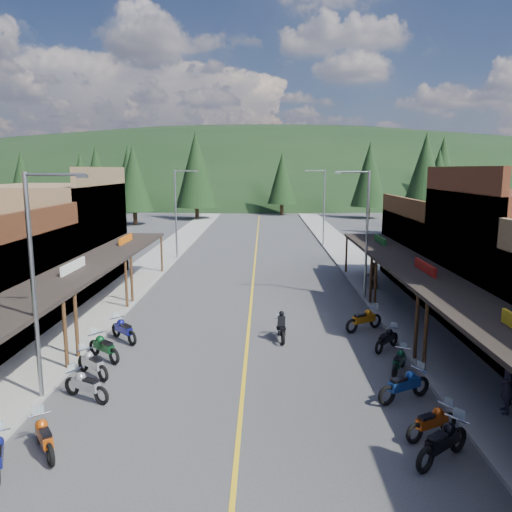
{
  "coord_description": "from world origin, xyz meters",
  "views": [
    {
      "loc": [
        0.74,
        -22.43,
        8.09
      ],
      "look_at": [
        0.31,
        6.59,
        3.0
      ],
      "focal_mm": 35.0,
      "sensor_mm": 36.0,
      "label": 1
    }
  ],
  "objects_px": {
    "shop_east_3": "(454,251)",
    "bike_east_3": "(443,440)",
    "streetlight_0": "(37,277)",
    "pine_9": "(438,182)",
    "bike_east_8": "(364,318)",
    "bike_west_6": "(92,362)",
    "pine_10": "(134,178)",
    "pine_1": "(129,173)",
    "bike_east_5": "(405,384)",
    "pedestrian_east_b": "(373,275)",
    "pine_7": "(96,173)",
    "bike_east_6": "(399,360)",
    "bike_west_8": "(124,329)",
    "pedestrian_east_a": "(507,385)",
    "bike_east_4": "(432,421)",
    "bike_west_4": "(44,435)",
    "streetlight_1": "(177,210)",
    "pine_2": "(196,169)",
    "pine_11": "(425,176)",
    "pine_8": "(81,186)",
    "bike_west_7": "(104,346)",
    "streetlight_2": "(365,229)",
    "bike_east_7": "(387,338)",
    "pine_5": "(442,169)",
    "pine_4": "(369,174)",
    "shop_west_3": "(52,236)",
    "streetlight_3": "(323,204)",
    "bike_west_5": "(86,384)",
    "rider_on_bike": "(281,328)",
    "pine_0": "(22,178)"
  },
  "relations": [
    {
      "from": "pine_2",
      "to": "pine_11",
      "type": "height_order",
      "value": "pine_2"
    },
    {
      "from": "streetlight_0",
      "to": "bike_east_8",
      "type": "distance_m",
      "value": 15.49
    },
    {
      "from": "rider_on_bike",
      "to": "pine_4",
      "type": "bearing_deg",
      "value": 69.69
    },
    {
      "from": "pine_11",
      "to": "bike_east_5",
      "type": "bearing_deg",
      "value": -108.02
    },
    {
      "from": "bike_east_3",
      "to": "pine_5",
      "type": "bearing_deg",
      "value": 121.99
    },
    {
      "from": "pine_10",
      "to": "bike_west_5",
      "type": "relative_size",
      "value": 5.57
    },
    {
      "from": "shop_west_3",
      "to": "pine_2",
      "type": "xyz_separation_m",
      "value": [
        3.78,
        46.7,
        4.47
      ]
    },
    {
      "from": "pine_10",
      "to": "pine_1",
      "type": "bearing_deg",
      "value": 106.7
    },
    {
      "from": "shop_east_3",
      "to": "streetlight_2",
      "type": "height_order",
      "value": "streetlight_2"
    },
    {
      "from": "bike_east_7",
      "to": "bike_east_8",
      "type": "relative_size",
      "value": 0.86
    },
    {
      "from": "streetlight_2",
      "to": "pine_7",
      "type": "distance_m",
      "value": 78.42
    },
    {
      "from": "streetlight_2",
      "to": "streetlight_3",
      "type": "xyz_separation_m",
      "value": [
        0.0,
        22.0,
        0.0
      ]
    },
    {
      "from": "streetlight_1",
      "to": "pine_10",
      "type": "xyz_separation_m",
      "value": [
        -11.05,
        28.0,
        2.32
      ]
    },
    {
      "from": "shop_east_3",
      "to": "bike_east_3",
      "type": "distance_m",
      "value": 22.48
    },
    {
      "from": "bike_east_4",
      "to": "pedestrian_east_b",
      "type": "bearing_deg",
      "value": 144.86
    },
    {
      "from": "pine_9",
      "to": "bike_east_7",
      "type": "xyz_separation_m",
      "value": [
        -17.67,
        -45.85,
        -5.82
      ]
    },
    {
      "from": "streetlight_1",
      "to": "bike_west_6",
      "type": "relative_size",
      "value": 3.88
    },
    {
      "from": "pine_7",
      "to": "pedestrian_east_b",
      "type": "relative_size",
      "value": 6.88
    },
    {
      "from": "pine_2",
      "to": "streetlight_0",
      "type": "bearing_deg",
      "value": -87.27
    },
    {
      "from": "bike_west_6",
      "to": "bike_east_3",
      "type": "relative_size",
      "value": 0.9
    },
    {
      "from": "pine_8",
      "to": "streetlight_1",
      "type": "bearing_deg",
      "value": -50.1
    },
    {
      "from": "streetlight_2",
      "to": "bike_west_6",
      "type": "bearing_deg",
      "value": -137.15
    },
    {
      "from": "streetlight_2",
      "to": "pine_5",
      "type": "relative_size",
      "value": 0.57
    },
    {
      "from": "pine_0",
      "to": "pine_2",
      "type": "xyz_separation_m",
      "value": [
        30.0,
        -4.0,
        1.51
      ]
    },
    {
      "from": "streetlight_0",
      "to": "pine_9",
      "type": "relative_size",
      "value": 0.74
    },
    {
      "from": "bike_east_4",
      "to": "bike_west_4",
      "type": "bearing_deg",
      "value": -113.13
    },
    {
      "from": "streetlight_2",
      "to": "bike_west_8",
      "type": "xyz_separation_m",
      "value": [
        -12.81,
        -7.9,
        -3.83
      ]
    },
    {
      "from": "bike_west_8",
      "to": "bike_east_4",
      "type": "xyz_separation_m",
      "value": [
        11.74,
        -8.44,
        -0.06
      ]
    },
    {
      "from": "bike_east_3",
      "to": "bike_east_5",
      "type": "relative_size",
      "value": 1.02
    },
    {
      "from": "bike_west_6",
      "to": "pine_8",
      "type": "bearing_deg",
      "value": 60.85
    },
    {
      "from": "bike_west_5",
      "to": "bike_east_5",
      "type": "bearing_deg",
      "value": -60.43
    },
    {
      "from": "bike_west_6",
      "to": "bike_east_8",
      "type": "height_order",
      "value": "bike_east_8"
    },
    {
      "from": "bike_east_6",
      "to": "bike_east_8",
      "type": "xyz_separation_m",
      "value": [
        -0.36,
        5.3,
        0.12
      ]
    },
    {
      "from": "bike_west_8",
      "to": "streetlight_1",
      "type": "bearing_deg",
      "value": 49.53
    },
    {
      "from": "shop_west_3",
      "to": "bike_west_6",
      "type": "height_order",
      "value": "shop_west_3"
    },
    {
      "from": "streetlight_0",
      "to": "pedestrian_east_b",
      "type": "bearing_deg",
      "value": 47.24
    },
    {
      "from": "bike_east_5",
      "to": "streetlight_3",
      "type": "bearing_deg",
      "value": 149.57
    },
    {
      "from": "bike_west_8",
      "to": "pedestrian_east_a",
      "type": "xyz_separation_m",
      "value": [
        14.6,
        -7.09,
        0.48
      ]
    },
    {
      "from": "bike_east_4",
      "to": "pine_10",
      "type": "bearing_deg",
      "value": 173.83
    },
    {
      "from": "bike_east_6",
      "to": "rider_on_bike",
      "type": "height_order",
      "value": "rider_on_bike"
    },
    {
      "from": "pine_8",
      "to": "bike_west_7",
      "type": "height_order",
      "value": "pine_8"
    },
    {
      "from": "shop_east_3",
      "to": "pine_1",
      "type": "bearing_deg",
      "value": 122.75
    },
    {
      "from": "bike_east_5",
      "to": "pedestrian_east_b",
      "type": "xyz_separation_m",
      "value": [
        2.34,
        16.12,
        0.42
      ]
    },
    {
      "from": "streetlight_1",
      "to": "pine_4",
      "type": "bearing_deg",
      "value": 56.71
    },
    {
      "from": "pine_9",
      "to": "pedestrian_east_b",
      "type": "xyz_separation_m",
      "value": [
        -15.94,
        -34.76,
        -5.32
      ]
    },
    {
      "from": "pine_5",
      "to": "bike_east_7",
      "type": "relative_size",
      "value": 7.12
    },
    {
      "from": "pine_1",
      "to": "pine_7",
      "type": "xyz_separation_m",
      "value": [
        -8.0,
        6.0,
        0.0
      ]
    },
    {
      "from": "pine_2",
      "to": "bike_east_5",
      "type": "distance_m",
      "value": 66.2
    },
    {
      "from": "pine_4",
      "to": "pine_9",
      "type": "distance_m",
      "value": 16.18
    },
    {
      "from": "pine_2",
      "to": "bike_east_6",
      "type": "height_order",
      "value": "pine_2"
    }
  ]
}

